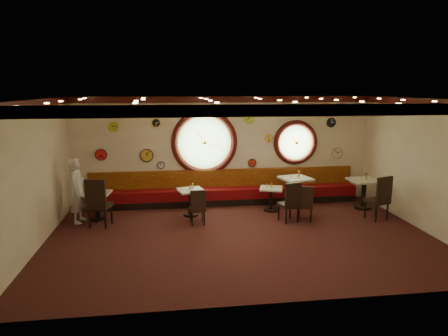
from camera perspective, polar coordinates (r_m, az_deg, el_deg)
floor at (r=9.54m, az=2.46°, el=-9.77°), size 9.00×6.00×0.00m
ceiling at (r=8.91m, az=2.63°, el=9.82°), size 9.00×6.00×0.02m
wall_back at (r=12.01m, az=0.05°, el=2.55°), size 9.00×0.02×3.20m
wall_front at (r=6.25m, az=7.36°, el=-5.83°), size 9.00×0.02×3.20m
wall_left at (r=9.42m, az=-25.51°, el=-1.01°), size 0.02×6.00×3.20m
wall_right at (r=10.82m, az=26.73°, el=0.35°), size 0.02×6.00×3.20m
molding_back at (r=11.82m, az=0.08°, el=9.77°), size 9.00×0.10×0.18m
molding_front at (r=6.03m, az=7.61°, el=8.15°), size 9.00×0.10×0.18m
molding_left at (r=9.23m, az=-26.01°, el=8.19°), size 0.10×6.00×0.18m
molding_right at (r=10.64m, az=27.23°, el=8.35°), size 0.10×6.00×0.18m
banquette_base at (r=12.06m, az=0.22°, el=-4.71°), size 8.00×0.55×0.20m
banquette_seat at (r=11.99m, az=0.22°, el=-3.56°), size 8.00×0.55×0.30m
banquette_back at (r=12.11m, az=0.08°, el=-1.47°), size 8.00×0.10×0.55m
porthole_left_glass at (r=11.91m, az=-2.82°, el=3.68°), size 1.66×0.02×1.66m
porthole_left_frame at (r=11.89m, az=-2.81°, el=3.67°), size 1.98×0.18×1.98m
porthole_left_ring at (r=11.86m, az=-2.80°, el=3.65°), size 1.61×0.03×1.61m
porthole_right_glass at (r=12.46m, az=10.15°, el=3.62°), size 1.10×0.02×1.10m
porthole_right_frame at (r=12.44m, az=10.17°, el=3.61°), size 1.38×0.18×1.38m
porthole_right_ring at (r=12.41m, az=10.22°, el=3.59°), size 1.09×0.03×1.09m
wall_clock_0 at (r=12.18m, az=4.04°, el=0.74°), size 0.24×0.03×0.24m
wall_clock_1 at (r=12.05m, az=-17.16°, el=1.83°), size 0.32×0.03×0.32m
wall_clock_2 at (r=11.94m, az=-9.00°, el=0.41°), size 0.20×0.03×0.20m
wall_clock_3 at (r=11.89m, az=-15.48°, el=5.70°), size 0.26×0.03×0.26m
wall_clock_4 at (r=12.74m, az=15.05°, el=6.29°), size 0.28×0.03×0.28m
wall_clock_5 at (r=12.95m, az=15.86°, el=2.09°), size 0.34×0.03×0.34m
wall_clock_6 at (r=11.98m, az=3.66°, el=7.08°), size 0.30×0.03×0.30m
wall_clock_7 at (r=11.77m, az=-9.68°, el=6.38°), size 0.24×0.03×0.24m
wall_clock_8 at (r=12.17m, az=6.40°, el=4.26°), size 0.22×0.03×0.22m
wall_clock_9 at (r=11.91m, az=-10.97°, el=1.78°), size 0.36×0.03×0.36m
table_a at (r=11.14m, az=-17.60°, el=-4.70°), size 0.73×0.73×0.73m
table_b at (r=10.95m, az=-4.76°, el=-4.45°), size 0.80×0.80×0.73m
table_c at (r=11.40m, az=6.73°, el=-4.03°), size 0.77×0.77×0.68m
table_d at (r=11.87m, az=10.14°, el=-2.88°), size 0.97×0.97×0.88m
table_e at (r=12.21m, az=19.33°, el=-3.01°), size 0.84×0.84×0.86m
chair_a at (r=10.42m, az=-17.60°, el=-4.35°), size 0.63×0.63×0.77m
chair_b at (r=10.16m, az=-3.79°, el=-5.26°), size 0.42×0.42×0.58m
chair_c at (r=10.44m, az=9.50°, el=-4.48°), size 0.56×0.56×0.67m
chair_d at (r=10.61m, az=11.52°, el=-4.64°), size 0.53×0.53×0.60m
chair_e at (r=11.23m, az=21.45°, el=-3.65°), size 0.63×0.63×0.74m
condiment_a_salt at (r=11.17m, az=-18.17°, el=-3.02°), size 0.03×0.03×0.09m
condiment_b_salt at (r=10.88m, az=-4.96°, el=-2.78°), size 0.04×0.04×0.11m
condiment_c_salt at (r=11.35m, az=6.19°, el=-2.49°), size 0.04×0.04×0.11m
condiment_d_salt at (r=11.76m, az=9.58°, el=-1.12°), size 0.03×0.03×0.10m
condiment_a_pepper at (r=11.01m, az=-17.83°, el=-3.16°), size 0.04×0.04×0.11m
condiment_b_pepper at (r=10.83m, az=-4.77°, el=-2.83°), size 0.04×0.04×0.11m
condiment_c_pepper at (r=11.26m, az=6.75°, el=-2.67°), size 0.03×0.03×0.09m
condiment_d_pepper at (r=11.72m, az=10.48°, el=-1.19°), size 0.04×0.04×0.10m
condiment_a_bottle at (r=11.12m, az=-17.32°, el=-2.86°), size 0.05×0.05×0.15m
condiment_b_bottle at (r=10.95m, az=-4.47°, el=-2.59°), size 0.04×0.04×0.14m
condiment_c_bottle at (r=11.42m, az=6.83°, el=-2.28°), size 0.05×0.05×0.16m
condiment_d_bottle at (r=11.87m, az=10.66°, el=-0.83°), size 0.06×0.06×0.18m
condiment_e_salt at (r=12.21m, az=19.08°, el=-1.20°), size 0.04×0.04×0.11m
condiment_e_pepper at (r=12.14m, az=19.73°, el=-1.35°), size 0.03×0.03×0.09m
condiment_e_bottle at (r=12.19m, az=19.69°, el=-1.08°), size 0.06×0.06×0.18m
waiter at (r=10.96m, az=-20.17°, el=-2.97°), size 0.50×0.68×1.72m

